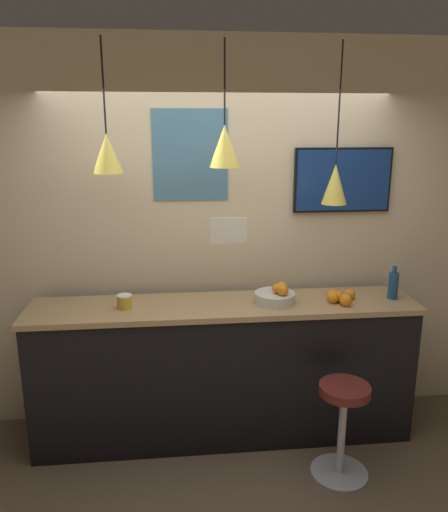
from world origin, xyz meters
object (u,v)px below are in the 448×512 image
bar_stool (343,417)px  mounted_tv (343,180)px  juice_bottle (393,285)px  fruit_bowl (276,296)px  spread_jar (125,302)px

bar_stool → mounted_tv: 1.70m
juice_bottle → mounted_tv: mounted_tv is taller
bar_stool → juice_bottle: (0.51, 0.52, 0.72)m
bar_stool → mounted_tv: size_ratio=0.89×
bar_stool → juice_bottle: bearing=45.3°
juice_bottle → fruit_bowl: bearing=-179.7°
bar_stool → mounted_tv: mounted_tv is taller
fruit_bowl → spread_jar: size_ratio=2.77×
bar_stool → spread_jar: size_ratio=6.33×
fruit_bowl → spread_jar: bearing=179.8°
fruit_bowl → mounted_tv: mounted_tv is taller
spread_jar → mounted_tv: bearing=12.1°
fruit_bowl → spread_jar: fruit_bowl is taller
fruit_bowl → juice_bottle: 0.87m
bar_stool → juice_bottle: juice_bottle is taller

